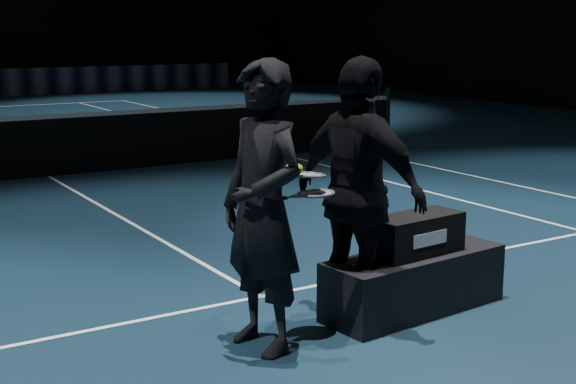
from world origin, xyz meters
name	(u,v)px	position (x,y,z in m)	size (l,w,h in m)	color
floor	(50,177)	(0.00, 0.00, 0.00)	(36.00, 36.00, 0.00)	black
court_lines	(50,177)	(0.00, 0.00, 0.00)	(10.98, 23.78, 0.01)	white
net_post_right	(387,117)	(6.40, 0.00, 0.55)	(0.10, 0.10, 1.10)	black
net_mesh	(48,148)	(0.00, 0.00, 0.45)	(12.80, 0.02, 0.86)	black
net_tape	(46,117)	(0.00, 0.00, 0.92)	(12.80, 0.03, 0.07)	white
player_bench	(414,282)	(0.87, -7.31, 0.23)	(1.56, 0.52, 0.47)	black
racket_bag	(416,234)	(0.87, -7.31, 0.62)	(0.78, 0.33, 0.31)	black
bag_signature	(430,239)	(0.87, -7.48, 0.62)	(0.36, 0.00, 0.10)	white
player_a	(263,208)	(-0.51, -7.34, 1.00)	(0.73, 0.48, 2.01)	black
player_b	(359,193)	(0.34, -7.29, 1.00)	(1.18, 0.49, 2.01)	black
racket_lower	(316,193)	(-0.06, -7.31, 1.05)	(0.68, 0.22, 0.03)	black
racket_upper	(307,175)	(-0.11, -7.28, 1.18)	(0.68, 0.22, 0.03)	black
tennis_balls	(293,166)	(-0.25, -7.32, 1.26)	(0.12, 0.10, 0.12)	gold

